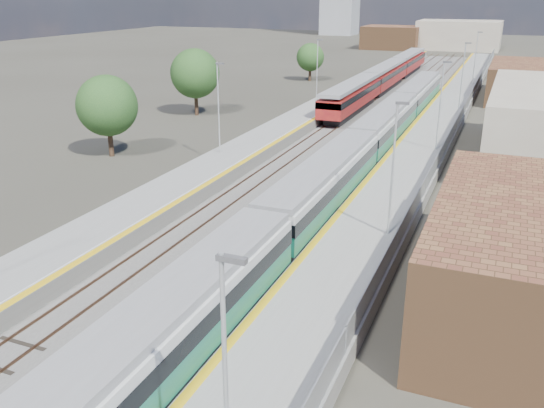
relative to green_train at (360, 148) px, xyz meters
The scene contains 11 objects.
ground 14.58m from the green_train, 95.97° to the left, with size 320.00×320.00×0.00m, color #47443A.
ballast_bed 17.39m from the green_train, 102.55° to the left, with size 10.50×155.00×0.06m, color #565451.
tracks 18.90m from the green_train, 99.65° to the left, with size 8.96×160.00×0.17m.
platform_right 17.33m from the green_train, 77.34° to the left, with size 4.70×155.00×8.52m.
platform_left 19.94m from the green_train, 122.06° to the left, with size 4.30×155.00×8.52m.
buildings 105.15m from the green_train, 100.79° to the left, with size 72.00×185.50×40.00m.
green_train is the anchor object (origin of this frame).
red_train 43.41m from the green_train, 99.28° to the left, with size 2.85×57.83×3.60m.
tree_a 22.17m from the green_train, behind, with size 5.30×5.30×7.18m.
tree_b 28.65m from the green_train, 146.53° to the left, with size 5.71×5.71×7.74m.
tree_c 51.58m from the green_train, 113.32° to the left, with size 4.48×4.48×6.07m.
Camera 1 is at (11.94, -8.03, 13.84)m, focal length 38.00 mm.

